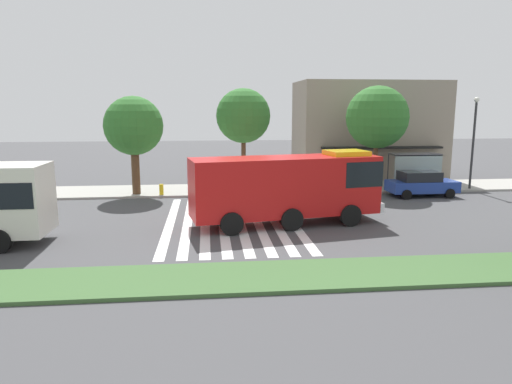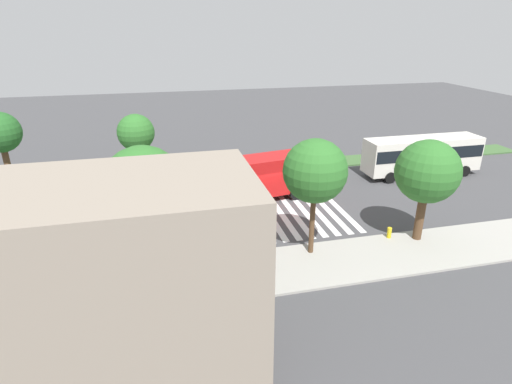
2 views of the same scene
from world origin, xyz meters
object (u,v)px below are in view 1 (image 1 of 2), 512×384
object	(u,v)px
sidewalk_tree_west	(243,116)
sidewalk_tree_center	(377,117)
street_lamp	(474,135)
fire_hydrant	(161,189)
bus_stop_shelter	(416,164)
parked_car_west	(421,183)
bench_near_shelter	(361,182)
fire_truck	(292,185)
sidewalk_tree_far_west	(134,126)

from	to	relation	value
sidewalk_tree_west	sidewalk_tree_center	size ratio (longest dim) A/B	0.97
street_lamp	fire_hydrant	distance (m)	22.04
bus_stop_shelter	fire_hydrant	distance (m)	18.07
parked_car_west	bench_near_shelter	world-z (taller)	parked_car_west
sidewalk_tree_west	bus_stop_shelter	bearing A→B (deg)	1.31
sidewalk_tree_center	fire_hydrant	distance (m)	15.57
street_lamp	sidewalk_tree_west	distance (m)	16.29
parked_car_west	fire_hydrant	distance (m)	17.34
parked_car_west	sidewalk_tree_center	distance (m)	5.41
street_lamp	sidewalk_tree_west	size ratio (longest dim) A/B	0.92
parked_car_west	sidewalk_tree_center	size ratio (longest dim) A/B	0.63
sidewalk_tree_center	street_lamp	bearing A→B (deg)	-3.30
bench_near_shelter	bus_stop_shelter	bearing A→B (deg)	-0.38
street_lamp	fire_hydrant	bearing A→B (deg)	-179.74
parked_car_west	sidewalk_tree_center	world-z (taller)	sidewalk_tree_center
street_lamp	sidewalk_tree_center	bearing A→B (deg)	176.70
bus_stop_shelter	street_lamp	size ratio (longest dim) A/B	0.54
bus_stop_shelter	sidewalk_tree_west	bearing A→B (deg)	-178.69
fire_truck	fire_hydrant	size ratio (longest dim) A/B	14.24
parked_car_west	sidewalk_tree_west	size ratio (longest dim) A/B	0.65
bench_near_shelter	sidewalk_tree_west	world-z (taller)	sidewalk_tree_west
fire_truck	fire_hydrant	bearing A→B (deg)	121.43
fire_truck	bus_stop_shelter	distance (m)	13.98
street_lamp	fire_truck	bearing A→B (deg)	-150.08
fire_hydrant	bench_near_shelter	bearing A→B (deg)	3.32
fire_truck	sidewalk_tree_center	bearing A→B (deg)	38.97
bus_stop_shelter	street_lamp	world-z (taller)	street_lamp
fire_truck	street_lamp	bearing A→B (deg)	19.68
parked_car_west	bench_near_shelter	size ratio (longest dim) A/B	2.84
sidewalk_tree_center	parked_car_west	bearing A→B (deg)	-42.36
fire_hydrant	fire_truck	bearing A→B (deg)	-48.33
fire_hydrant	bus_stop_shelter	bearing A→B (deg)	2.50
parked_car_west	street_lamp	size ratio (longest dim) A/B	0.71
fire_truck	fire_hydrant	xyz separation A→B (m)	(-7.31, 8.22, -1.53)
parked_car_west	bench_near_shelter	bearing A→B (deg)	141.07
bench_near_shelter	fire_hydrant	bearing A→B (deg)	-176.68
bus_stop_shelter	fire_hydrant	world-z (taller)	bus_stop_shelter
parked_car_west	sidewalk_tree_far_west	world-z (taller)	sidewalk_tree_far_west
street_lamp	sidewalk_tree_center	distance (m)	7.06
bus_stop_shelter	bench_near_shelter	world-z (taller)	bus_stop_shelter
fire_truck	sidewalk_tree_far_west	bearing A→B (deg)	125.71
bus_stop_shelter	sidewalk_tree_far_west	distance (m)	19.89
parked_car_west	sidewalk_tree_west	world-z (taller)	sidewalk_tree_west
fire_truck	sidewalk_tree_far_west	world-z (taller)	sidewalk_tree_far_west
fire_truck	parked_car_west	xyz separation A→B (m)	(9.94, 6.52, -1.15)
fire_truck	bus_stop_shelter	bearing A→B (deg)	29.87
parked_car_west	street_lamp	xyz separation A→B (m)	(4.52, 1.80, 3.05)
bus_stop_shelter	fire_hydrant	size ratio (longest dim) A/B	5.00
bus_stop_shelter	sidewalk_tree_far_west	xyz separation A→B (m)	(-19.70, -0.29, 2.75)
bench_near_shelter	sidewalk_tree_center	world-z (taller)	sidewalk_tree_center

